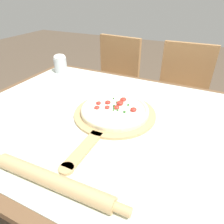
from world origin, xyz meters
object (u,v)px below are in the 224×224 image
(pizza_peel, at_px, (113,116))
(flour_cup, at_px, (60,63))
(rolling_pin, at_px, (52,180))
(chair_right, at_px, (181,95))
(chair_left, at_px, (114,82))
(pizza, at_px, (115,110))

(pizza_peel, height_order, flour_cup, flour_cup)
(rolling_pin, xyz_separation_m, chair_right, (0.20, 1.23, -0.24))
(pizza_peel, bearing_deg, chair_left, 114.49)
(chair_left, xyz_separation_m, flour_cup, (-0.18, -0.46, 0.28))
(pizza_peel, bearing_deg, chair_right, 76.43)
(pizza, xyz_separation_m, flour_cup, (-0.56, 0.33, 0.04))
(rolling_pin, xyz_separation_m, flour_cup, (-0.56, 0.76, 0.04))
(rolling_pin, distance_m, flour_cup, 0.94)
(rolling_pin, bearing_deg, chair_left, 107.02)
(chair_right, relative_size, flour_cup, 7.26)
(rolling_pin, bearing_deg, flour_cup, 126.27)
(pizza_peel, relative_size, chair_left, 0.64)
(rolling_pin, distance_m, chair_right, 1.26)
(pizza_peel, xyz_separation_m, rolling_pin, (0.00, -0.40, 0.02))
(flour_cup, bearing_deg, pizza_peel, -32.70)
(chair_right, bearing_deg, pizza, -104.90)
(pizza_peel, distance_m, flour_cup, 0.66)
(pizza_peel, xyz_separation_m, pizza, (-0.00, 0.02, 0.02))
(rolling_pin, height_order, flour_cup, flour_cup)
(rolling_pin, relative_size, chair_right, 0.54)
(chair_right, height_order, flour_cup, chair_right)
(rolling_pin, bearing_deg, pizza, 90.05)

